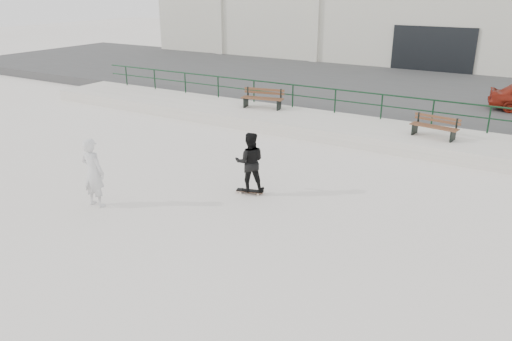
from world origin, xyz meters
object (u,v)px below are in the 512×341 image
Objects in this scene: bench_right at (435,127)px; skateboard at (250,191)px; standing_skater at (250,162)px; seated_skater at (93,173)px; bench_left at (263,98)px.

bench_right reaches higher than skateboard.
seated_skater is (-3.14, -2.83, -0.01)m from standing_skater.
seated_skater reaches higher than bench_left.
seated_skater is at bearing -116.11° from bench_right.
standing_skater reaches higher than bench_left.
bench_left is at bearing -88.35° from seated_skater.
bench_left reaches higher than bench_right.
bench_left is 1.12× the size of bench_right.
bench_left is at bearing -176.61° from bench_right.
skateboard is (-3.59, -6.72, -0.81)m from bench_right.
skateboard is at bearing -73.60° from bench_left.
skateboard is (3.90, -7.47, -0.85)m from bench_left.
skateboard is 0.88m from standing_skater.
standing_skater is at bearing -140.59° from seated_skater.
seated_skater is at bearing 10.84° from standing_skater.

